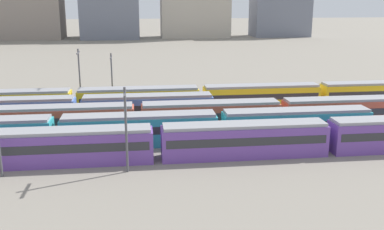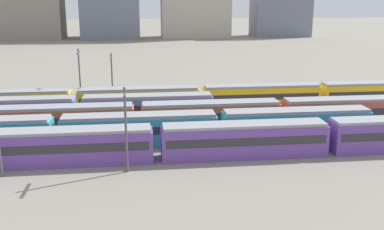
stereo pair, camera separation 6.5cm
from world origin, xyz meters
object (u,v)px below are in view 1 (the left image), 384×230
(train_track_2, at_px, (138,118))
(train_track_4, at_px, (201,98))
(train_track_0, at_px, (157,143))
(train_track_3, at_px, (7,112))
(train_track_1, at_px, (57,132))
(catenary_pole_1, at_px, (80,76))
(catenary_pole_0, at_px, (126,125))
(catenary_pole_3, at_px, (112,78))

(train_track_2, distance_m, train_track_4, 14.18)
(train_track_2, xyz_separation_m, train_track_4, (9.64, 10.40, 0.00))
(train_track_0, relative_size, train_track_3, 1.34)
(train_track_3, bearing_deg, train_track_1, -51.70)
(train_track_4, bearing_deg, train_track_3, -169.13)
(train_track_2, relative_size, catenary_pole_1, 8.06)
(train_track_3, bearing_deg, catenary_pole_1, 44.05)
(train_track_0, relative_size, catenary_pole_0, 8.70)
(train_track_3, relative_size, catenary_pole_1, 6.02)
(train_track_4, xyz_separation_m, catenary_pole_0, (-10.73, -23.82, 2.92))
(catenary_pole_0, height_order, catenary_pole_3, catenary_pole_0)
(train_track_3, bearing_deg, train_track_0, -38.73)
(train_track_3, bearing_deg, train_track_2, -16.59)
(train_track_3, height_order, catenary_pole_3, catenary_pole_3)
(train_track_0, bearing_deg, train_track_4, 69.84)
(train_track_1, xyz_separation_m, train_track_4, (18.88, 15.60, 0.00))
(train_track_3, relative_size, catenary_pole_0, 6.50)
(train_track_3, height_order, catenary_pole_1, catenary_pole_1)
(catenary_pole_1, xyz_separation_m, catenary_pole_3, (4.89, -0.39, -0.36))
(train_track_1, distance_m, catenary_pole_1, 19.16)
(train_track_3, relative_size, catenary_pole_3, 6.51)
(train_track_0, xyz_separation_m, train_track_2, (-2.00, 10.40, 0.00))
(train_track_3, distance_m, train_track_4, 27.58)
(train_track_0, relative_size, catenary_pole_3, 8.72)
(train_track_3, distance_m, catenary_pole_0, 24.96)
(catenary_pole_0, xyz_separation_m, catenary_pole_3, (-2.71, 26.70, -0.01))
(catenary_pole_0, relative_size, catenary_pole_1, 0.93)
(catenary_pole_3, bearing_deg, train_track_4, -12.07)
(catenary_pole_0, relative_size, catenary_pole_3, 1.00)
(train_track_4, relative_size, catenary_pole_1, 12.13)
(train_track_2, xyz_separation_m, catenary_pole_3, (-3.80, 13.28, 2.90))
(train_track_0, distance_m, catenary_pole_1, 26.54)
(train_track_1, relative_size, catenary_pole_0, 8.70)
(catenary_pole_0, bearing_deg, train_track_2, 85.35)
(train_track_2, height_order, catenary_pole_1, catenary_pole_1)
(train_track_1, xyz_separation_m, catenary_pole_3, (5.44, 18.48, 2.90))
(train_track_0, bearing_deg, train_track_2, 100.91)
(train_track_0, distance_m, catenary_pole_3, 24.55)
(train_track_0, distance_m, train_track_4, 22.16)
(train_track_1, relative_size, train_track_4, 0.66)
(train_track_4, bearing_deg, train_track_1, -140.43)
(train_track_0, distance_m, train_track_3, 24.94)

